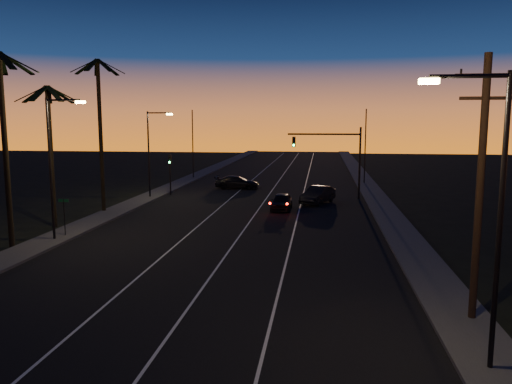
# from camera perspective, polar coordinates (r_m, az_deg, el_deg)

# --- Properties ---
(road) EXTENTS (20.00, 170.00, 0.01)m
(road) POSITION_cam_1_polar(r_m,az_deg,el_deg) (40.25, -0.93, -2.72)
(road) COLOR black
(road) RESTS_ON ground
(sidewalk_left) EXTENTS (2.40, 170.00, 0.16)m
(sidewalk_left) POSITION_cam_1_polar(r_m,az_deg,el_deg) (43.28, -15.78, -2.16)
(sidewalk_left) COLOR #333331
(sidewalk_left) RESTS_ON ground
(sidewalk_right) EXTENTS (2.40, 170.00, 0.16)m
(sidewalk_right) POSITION_cam_1_polar(r_m,az_deg,el_deg) (40.18, 15.09, -2.92)
(sidewalk_right) COLOR #333331
(sidewalk_right) RESTS_ON ground
(lane_stripe_left) EXTENTS (0.12, 160.00, 0.01)m
(lane_stripe_left) POSITION_cam_1_polar(r_m,az_deg,el_deg) (40.78, -5.11, -2.59)
(lane_stripe_left) COLOR silver
(lane_stripe_left) RESTS_ON road
(lane_stripe_mid) EXTENTS (0.12, 160.00, 0.01)m
(lane_stripe_mid) POSITION_cam_1_polar(r_m,az_deg,el_deg) (40.17, -0.23, -2.72)
(lane_stripe_mid) COLOR silver
(lane_stripe_mid) RESTS_ON road
(lane_stripe_right) EXTENTS (0.12, 160.00, 0.01)m
(lane_stripe_right) POSITION_cam_1_polar(r_m,az_deg,el_deg) (39.87, 4.77, -2.84)
(lane_stripe_right) COLOR silver
(lane_stripe_right) RESTS_ON road
(palm_near) EXTENTS (4.25, 4.16, 11.53)m
(palm_near) POSITION_cam_1_polar(r_m,az_deg,el_deg) (32.74, -26.86, 6.36)
(palm_near) COLOR black
(palm_near) RESTS_ON ground
(palm_mid) EXTENTS (4.25, 4.16, 10.03)m
(palm_mid) POSITION_cam_1_polar(r_m,az_deg,el_deg) (38.17, -22.47, 5.52)
(palm_mid) COLOR black
(palm_mid) RESTS_ON ground
(palm_far) EXTENTS (4.25, 4.16, 12.53)m
(palm_far) POSITION_cam_1_polar(r_m,az_deg,el_deg) (43.03, -17.40, 7.80)
(palm_far) COLOR black
(palm_far) RESTS_ON ground
(streetlight_left_near) EXTENTS (2.55, 0.26, 9.00)m
(streetlight_left_near) POSITION_cam_1_polar(r_m,az_deg,el_deg) (33.52, -22.06, 3.66)
(streetlight_left_near) COLOR black
(streetlight_left_near) RESTS_ON ground
(streetlight_left_far) EXTENTS (2.55, 0.26, 8.50)m
(streetlight_left_far) POSITION_cam_1_polar(r_m,az_deg,el_deg) (49.96, -11.85, 5.07)
(streetlight_left_far) COLOR black
(streetlight_left_far) RESTS_ON ground
(streetlight_right_near) EXTENTS (2.55, 0.26, 9.00)m
(streetlight_right_near) POSITION_cam_1_polar(r_m,az_deg,el_deg) (16.05, 25.25, -0.79)
(streetlight_right_near) COLOR black
(streetlight_right_near) RESTS_ON ground
(street_sign) EXTENTS (0.70, 0.06, 2.60)m
(street_sign) POSITION_cam_1_polar(r_m,az_deg,el_deg) (34.87, -21.08, -2.21)
(street_sign) COLOR black
(street_sign) RESTS_ON ground
(utility_pole) EXTENTS (2.20, 0.28, 10.00)m
(utility_pole) POSITION_cam_1_polar(r_m,az_deg,el_deg) (20.10, 24.25, 0.91)
(utility_pole) COLOR black
(utility_pole) RESTS_ON ground
(signal_mast) EXTENTS (7.10, 0.41, 7.00)m
(signal_mast) POSITION_cam_1_polar(r_m,az_deg,el_deg) (49.19, 9.06, 4.77)
(signal_mast) COLOR black
(signal_mast) RESTS_ON ground
(signal_post) EXTENTS (0.28, 0.37, 4.20)m
(signal_post) POSITION_cam_1_polar(r_m,az_deg,el_deg) (51.62, -9.81, 2.80)
(signal_post) COLOR black
(signal_post) RESTS_ON ground
(far_pole_left) EXTENTS (0.14, 0.14, 9.00)m
(far_pole_left) POSITION_cam_1_polar(r_m,az_deg,el_deg) (66.33, -7.24, 5.41)
(far_pole_left) COLOR black
(far_pole_left) RESTS_ON ground
(far_pole_right) EXTENTS (0.14, 0.14, 9.00)m
(far_pole_right) POSITION_cam_1_polar(r_m,az_deg,el_deg) (61.40, 12.37, 5.07)
(far_pole_right) COLOR black
(far_pole_right) RESTS_ON ground
(lead_car) EXTENTS (1.75, 4.64, 1.40)m
(lead_car) POSITION_cam_1_polar(r_m,az_deg,el_deg) (42.90, 2.94, -1.09)
(lead_car) COLOR black
(lead_car) RESTS_ON road
(right_car) EXTENTS (3.39, 5.05, 1.57)m
(right_car) POSITION_cam_1_polar(r_m,az_deg,el_deg) (46.42, 7.07, -0.33)
(right_car) COLOR black
(right_car) RESTS_ON road
(cross_car) EXTENTS (4.95, 2.04, 1.43)m
(cross_car) POSITION_cam_1_polar(r_m,az_deg,el_deg) (56.12, -2.18, 1.11)
(cross_car) COLOR black
(cross_car) RESTS_ON road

